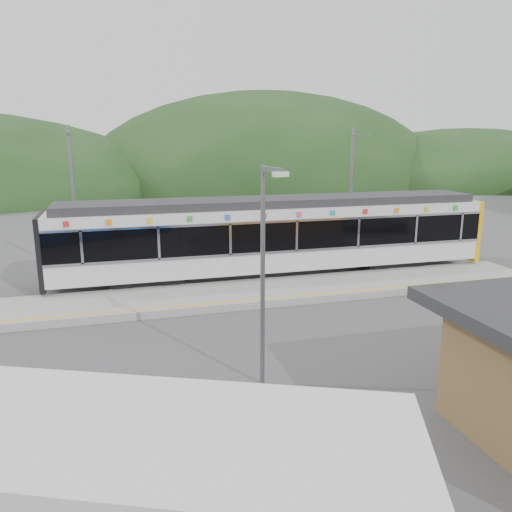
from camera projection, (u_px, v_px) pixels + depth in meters
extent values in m
plane|color=#4C4C4F|center=(274.00, 324.00, 17.61)|extent=(120.00, 120.00, 0.00)
ellipsoid|color=#1E3D19|center=(266.00, 184.00, 72.44)|extent=(52.00, 39.00, 26.00)
ellipsoid|color=#1E3D19|center=(464.00, 183.00, 74.42)|extent=(44.00, 33.00, 16.00)
cube|color=#9E9E99|center=(250.00, 293.00, 20.67)|extent=(26.00, 3.20, 0.30)
cube|color=yellow|center=(259.00, 299.00, 19.42)|extent=(26.00, 0.10, 0.01)
cube|color=black|center=(146.00, 280.00, 22.11)|extent=(3.20, 2.20, 0.56)
cube|color=black|center=(388.00, 262.00, 25.25)|extent=(3.20, 2.20, 0.56)
cube|color=silver|center=(275.00, 255.00, 23.51)|extent=(20.00, 2.90, 0.92)
cube|color=black|center=(276.00, 231.00, 23.24)|extent=(20.00, 2.96, 1.45)
cube|color=silver|center=(286.00, 251.00, 21.99)|extent=(20.00, 0.05, 0.10)
cube|color=silver|center=(286.00, 221.00, 21.68)|extent=(20.00, 0.05, 0.10)
cube|color=silver|center=(276.00, 210.00, 23.02)|extent=(20.00, 2.90, 0.45)
cube|color=#2D2D30|center=(276.00, 202.00, 22.93)|extent=(19.40, 2.50, 0.36)
cube|color=#F3B60C|center=(460.00, 227.00, 25.97)|extent=(0.24, 2.92, 3.00)
cube|color=black|center=(44.00, 250.00, 20.67)|extent=(0.20, 2.92, 3.00)
cube|color=silver|center=(82.00, 247.00, 19.61)|extent=(0.10, 0.05, 1.35)
cube|color=silver|center=(159.00, 243.00, 20.39)|extent=(0.10, 0.05, 1.35)
cube|color=silver|center=(230.00, 239.00, 21.18)|extent=(0.10, 0.05, 1.35)
cube|color=silver|center=(297.00, 236.00, 21.97)|extent=(0.10, 0.05, 1.35)
cube|color=silver|center=(359.00, 233.00, 22.75)|extent=(0.10, 0.05, 1.35)
cube|color=silver|center=(416.00, 229.00, 23.54)|extent=(0.10, 0.05, 1.35)
cube|color=silver|center=(461.00, 227.00, 24.19)|extent=(0.10, 0.05, 1.35)
cube|color=red|center=(66.00, 224.00, 19.27)|extent=(0.22, 0.04, 0.22)
cube|color=orange|center=(109.00, 222.00, 19.69)|extent=(0.22, 0.04, 0.22)
cube|color=yellow|center=(150.00, 221.00, 20.11)|extent=(0.22, 0.04, 0.22)
cube|color=green|center=(190.00, 219.00, 20.52)|extent=(0.22, 0.04, 0.22)
cube|color=blue|center=(228.00, 217.00, 20.94)|extent=(0.22, 0.04, 0.22)
cube|color=purple|center=(264.00, 216.00, 21.36)|extent=(0.22, 0.04, 0.22)
cube|color=#E54C8C|center=(299.00, 214.00, 21.78)|extent=(0.22, 0.04, 0.22)
cube|color=#19A5A5|center=(333.00, 213.00, 22.20)|extent=(0.22, 0.04, 0.22)
cube|color=red|center=(365.00, 211.00, 22.62)|extent=(0.22, 0.04, 0.22)
cube|color=orange|center=(397.00, 210.00, 23.04)|extent=(0.22, 0.04, 0.22)
cube|color=yellow|center=(427.00, 209.00, 23.46)|extent=(0.22, 0.04, 0.22)
cube|color=green|center=(456.00, 208.00, 23.88)|extent=(0.22, 0.04, 0.22)
cylinder|color=slate|center=(74.00, 203.00, 23.04)|extent=(0.18, 0.18, 7.00)
cube|color=slate|center=(67.00, 134.00, 21.58)|extent=(0.08, 1.80, 0.08)
cylinder|color=slate|center=(350.00, 194.00, 26.71)|extent=(0.18, 0.18, 7.00)
cube|color=slate|center=(360.00, 135.00, 25.25)|extent=(0.08, 1.80, 0.08)
cylinder|color=slate|center=(263.00, 280.00, 12.66)|extent=(0.12, 0.12, 5.78)
cube|color=slate|center=(268.00, 170.00, 11.61)|extent=(0.30, 0.97, 0.12)
cube|color=silver|center=(274.00, 174.00, 11.23)|extent=(0.38, 0.24, 0.12)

